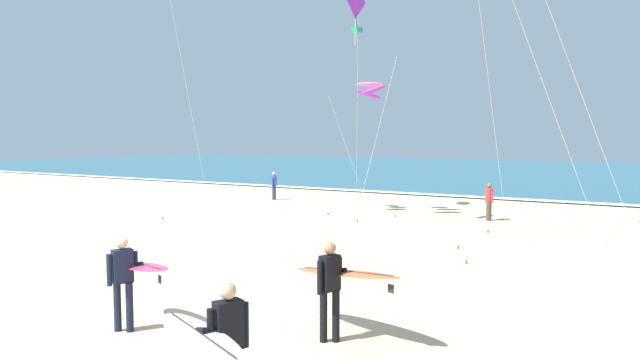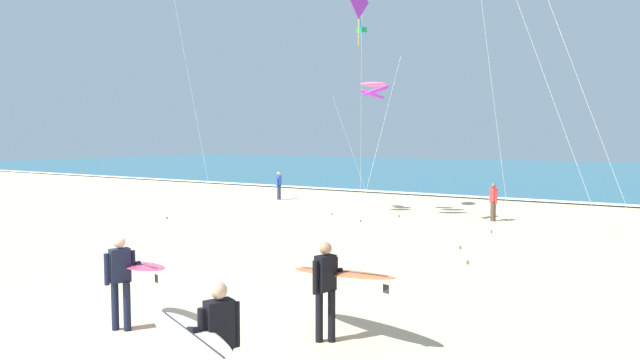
# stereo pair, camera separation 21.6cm
# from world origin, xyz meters

# --- Properties ---
(ground_plane) EXTENTS (160.00, 160.00, 0.00)m
(ground_plane) POSITION_xyz_m (0.00, 0.00, 0.00)
(ground_plane) COLOR #D1BA8E
(ocean_water) EXTENTS (160.00, 60.00, 0.08)m
(ocean_water) POSITION_xyz_m (0.00, 55.89, 0.04)
(ocean_water) COLOR #2D6075
(ocean_water) RESTS_ON ground
(shoreline_foam) EXTENTS (160.00, 1.02, 0.01)m
(shoreline_foam) POSITION_xyz_m (0.00, 26.19, 0.09)
(shoreline_foam) COLOR white
(shoreline_foam) RESTS_ON ocean_water
(surfer_lead) EXTENTS (2.02, 1.23, 1.71)m
(surfer_lead) POSITION_xyz_m (-0.24, 0.63, 1.04)
(surfer_lead) COLOR black
(surfer_lead) RESTS_ON ground
(surfer_trailing) EXTENTS (2.48, 1.18, 1.71)m
(surfer_trailing) POSITION_xyz_m (3.13, 2.12, 1.05)
(surfer_trailing) COLOR black
(surfer_trailing) RESTS_ON ground
(surfer_third) EXTENTS (2.10, 1.28, 1.71)m
(surfer_third) POSITION_xyz_m (3.31, -1.11, 1.04)
(surfer_third) COLOR black
(surfer_third) RESTS_ON ground
(kite_arc_rose_mid) EXTENTS (2.78, 2.75, 5.96)m
(kite_arc_rose_mid) POSITION_xyz_m (-3.41, 16.45, 5.61)
(kite_arc_rose_mid) COLOR purple
(kite_arc_rose_mid) RESTS_ON ground
(kite_diamond_violet_far) EXTENTS (0.29, 4.20, 9.42)m
(kite_diamond_violet_far) POSITION_xyz_m (-2.33, 13.09, 8.46)
(kite_diamond_violet_far) COLOR purple
(kite_diamond_violet_far) RESTS_ON ground
(kite_delta_cobalt_distant) EXTENTS (2.31, 4.06, 9.45)m
(kite_delta_cobalt_distant) POSITION_xyz_m (-4.70, 17.62, 8.68)
(kite_delta_cobalt_distant) COLOR #2D99DB
(kite_delta_cobalt_distant) RESTS_ON ground
(bystander_red_top) EXTENTS (0.39, 0.37, 1.59)m
(bystander_red_top) POSITION_xyz_m (1.65, 17.53, 0.81)
(bystander_red_top) COLOR #4C3D2D
(bystander_red_top) RESTS_ON ground
(bystander_blue_top) EXTENTS (0.23, 0.49, 1.59)m
(bystander_blue_top) POSITION_xyz_m (-10.90, 19.40, 0.81)
(bystander_blue_top) COLOR #2D334C
(bystander_blue_top) RESTS_ON ground
(driftwood_log) EXTENTS (1.44, 0.72, 0.17)m
(driftwood_log) POSITION_xyz_m (-4.90, 4.02, 0.08)
(driftwood_log) COLOR #846B4C
(driftwood_log) RESTS_ON ground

